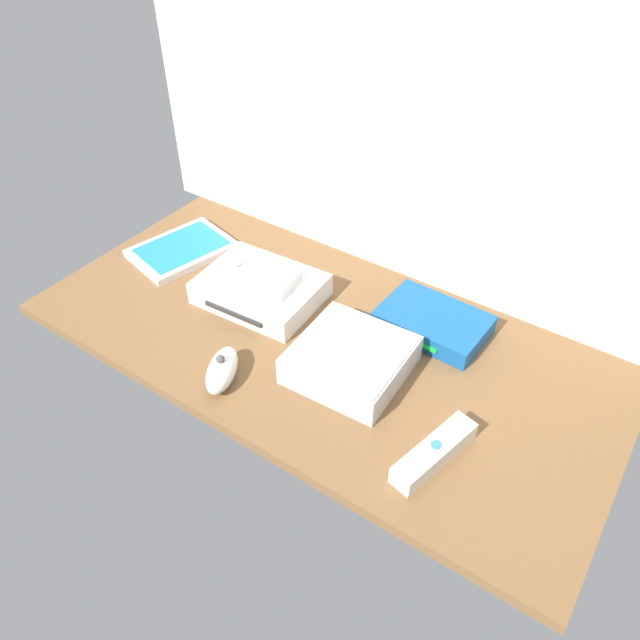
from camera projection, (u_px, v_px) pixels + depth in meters
ground_plane at (320, 342)px, 105.78cm from camera, size 100.00×48.00×2.00cm
back_wall at (406, 108)px, 99.47cm from camera, size 110.00×1.20×64.00cm
game_console at (261, 289)px, 111.76cm from camera, size 21.92×17.45×4.40cm
mini_computer at (351, 359)px, 97.41cm from camera, size 17.77×17.77×5.30cm
game_case at (182, 249)px, 123.88cm from camera, size 17.65×21.64×1.56cm
network_router at (433, 322)px, 105.56cm from camera, size 18.41×12.85×3.40cm
remote_wand at (434, 452)px, 85.13cm from camera, size 6.77×15.23×3.40cm
remote_nunchuk at (222, 370)px, 96.47cm from camera, size 8.26×10.92×5.10cm
remote_classic_pad at (256, 275)px, 109.67cm from camera, size 15.45×10.10×2.40cm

